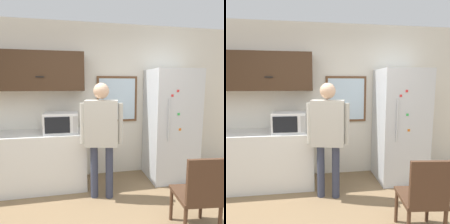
# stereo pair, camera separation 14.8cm
# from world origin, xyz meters

# --- Properties ---
(back_wall) EXTENTS (6.00, 0.06, 2.70)m
(back_wall) POSITION_xyz_m (0.00, 2.11, 1.35)
(back_wall) COLOR silver
(back_wall) RESTS_ON ground_plane
(counter) EXTENTS (2.04, 0.62, 0.90)m
(counter) POSITION_xyz_m (-1.18, 1.77, 0.45)
(counter) COLOR silver
(counter) RESTS_ON ground_plane
(upper_cabinets) EXTENTS (2.04, 0.37, 0.60)m
(upper_cabinets) POSITION_xyz_m (-1.18, 1.90, 1.86)
(upper_cabinets) COLOR #3D2819
(microwave) EXTENTS (0.52, 0.42, 0.31)m
(microwave) POSITION_xyz_m (-0.53, 1.75, 1.06)
(microwave) COLOR white
(microwave) RESTS_ON counter
(person) EXTENTS (0.60, 0.31, 1.68)m
(person) POSITION_xyz_m (0.04, 1.29, 1.03)
(person) COLOR #33384C
(person) RESTS_ON ground_plane
(refrigerator) EXTENTS (0.79, 0.71, 1.91)m
(refrigerator) POSITION_xyz_m (1.32, 1.73, 0.95)
(refrigerator) COLOR silver
(refrigerator) RESTS_ON ground_plane
(chair) EXTENTS (0.48, 0.48, 0.92)m
(chair) POSITION_xyz_m (0.97, 0.34, 0.50)
(chair) COLOR #472D1E
(chair) RESTS_ON ground_plane
(window) EXTENTS (0.73, 0.05, 0.82)m
(window) POSITION_xyz_m (0.44, 2.07, 1.39)
(window) COLOR brown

